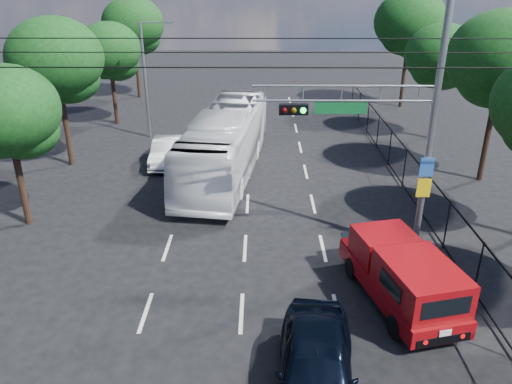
{
  "coord_description": "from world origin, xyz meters",
  "views": [
    {
      "loc": [
        0.56,
        -8.67,
        9.77
      ],
      "look_at": [
        0.43,
        7.01,
        2.8
      ],
      "focal_mm": 35.0,
      "sensor_mm": 36.0,
      "label": 1
    }
  ],
  "objects_px": {
    "red_pickup": "(402,274)",
    "navy_hatchback": "(316,368)",
    "signal_mast": "(398,116)",
    "white_bus": "(225,143)",
    "white_van": "(166,151)"
  },
  "relations": [
    {
      "from": "navy_hatchback",
      "to": "white_van",
      "type": "xyz_separation_m",
      "value": [
        -6.54,
        16.43,
        -0.14
      ]
    },
    {
      "from": "white_van",
      "to": "white_bus",
      "type": "bearing_deg",
      "value": -25.81
    },
    {
      "from": "signal_mast",
      "to": "red_pickup",
      "type": "height_order",
      "value": "signal_mast"
    },
    {
      "from": "signal_mast",
      "to": "white_van",
      "type": "distance_m",
      "value": 14.26
    },
    {
      "from": "signal_mast",
      "to": "navy_hatchback",
      "type": "distance_m",
      "value": 9.08
    },
    {
      "from": "red_pickup",
      "to": "white_bus",
      "type": "bearing_deg",
      "value": 119.28
    },
    {
      "from": "white_bus",
      "to": "white_van",
      "type": "xyz_separation_m",
      "value": [
        -3.36,
        1.49,
        -0.99
      ]
    },
    {
      "from": "red_pickup",
      "to": "white_van",
      "type": "distance_m",
      "value": 15.86
    },
    {
      "from": "red_pickup",
      "to": "white_bus",
      "type": "height_order",
      "value": "white_bus"
    },
    {
      "from": "signal_mast",
      "to": "navy_hatchback",
      "type": "xyz_separation_m",
      "value": [
        -3.33,
        -7.2,
        -4.42
      ]
    },
    {
      "from": "red_pickup",
      "to": "signal_mast",
      "type": "bearing_deg",
      "value": 85.56
    },
    {
      "from": "red_pickup",
      "to": "navy_hatchback",
      "type": "relative_size",
      "value": 1.17
    },
    {
      "from": "white_van",
      "to": "red_pickup",
      "type": "bearing_deg",
      "value": -54.63
    },
    {
      "from": "red_pickup",
      "to": "white_van",
      "type": "relative_size",
      "value": 1.36
    },
    {
      "from": "navy_hatchback",
      "to": "signal_mast",
      "type": "bearing_deg",
      "value": 71.05
    }
  ]
}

